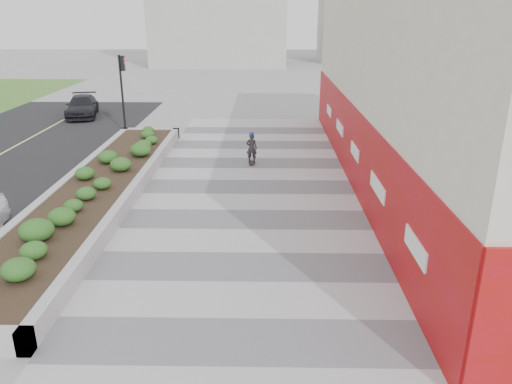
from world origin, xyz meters
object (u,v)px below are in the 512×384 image
planter (98,186)px  skateboarder (252,148)px  car_dark (82,106)px  traffic_signal_near (122,82)px

planter → skateboarder: bearing=37.8°
car_dark → traffic_signal_near: bearing=-60.4°
traffic_signal_near → skateboarder: bearing=-40.8°
traffic_signal_near → skateboarder: 9.76m
car_dark → skateboarder: bearing=-56.6°
car_dark → planter: bearing=-82.4°
traffic_signal_near → skateboarder: (7.23, -6.24, -2.02)m
planter → car_dark: bearing=111.1°
skateboarder → planter: bearing=-142.6°
traffic_signal_near → car_dark: traffic_signal_near is taller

